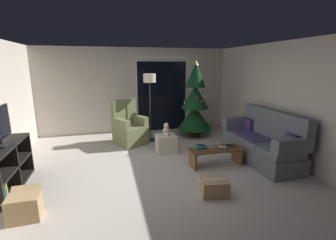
% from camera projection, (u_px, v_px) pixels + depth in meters
% --- Properties ---
extents(ground_plane, '(7.00, 7.00, 0.00)m').
position_uv_depth(ground_plane, '(157.00, 172.00, 4.52)').
color(ground_plane, '#BCB2A8').
extents(wall_back, '(5.72, 0.12, 2.50)m').
position_uv_depth(wall_back, '(136.00, 90.00, 7.12)').
color(wall_back, beige).
rests_on(wall_back, ground).
extents(wall_right, '(0.12, 6.00, 2.50)m').
position_uv_depth(wall_right, '(290.00, 102.00, 4.93)').
color(wall_right, beige).
rests_on(wall_right, ground).
extents(patio_door_frame, '(1.60, 0.02, 2.20)m').
position_uv_depth(patio_door_frame, '(162.00, 95.00, 7.28)').
color(patio_door_frame, silver).
rests_on(patio_door_frame, ground).
extents(patio_door_glass, '(1.50, 0.02, 2.10)m').
position_uv_depth(patio_door_glass, '(162.00, 97.00, 7.27)').
color(patio_door_glass, black).
rests_on(patio_door_glass, ground).
extents(couch, '(0.83, 1.96, 1.08)m').
position_uv_depth(couch, '(263.00, 142.00, 5.04)').
color(couch, slate).
rests_on(couch, ground).
extents(coffee_table, '(1.10, 0.40, 0.36)m').
position_uv_depth(coffee_table, '(216.00, 154.00, 4.81)').
color(coffee_table, brown).
rests_on(coffee_table, ground).
extents(remote_graphite, '(0.09, 0.16, 0.02)m').
position_uv_depth(remote_graphite, '(227.00, 148.00, 4.74)').
color(remote_graphite, '#333338').
rests_on(remote_graphite, coffee_table).
extents(remote_black, '(0.15, 0.13, 0.02)m').
position_uv_depth(remote_black, '(230.00, 145.00, 4.91)').
color(remote_black, black).
rests_on(remote_black, coffee_table).
extents(remote_silver, '(0.16, 0.05, 0.02)m').
position_uv_depth(remote_silver, '(211.00, 147.00, 4.80)').
color(remote_silver, '#ADADB2').
rests_on(remote_silver, coffee_table).
extents(remote_white, '(0.15, 0.13, 0.02)m').
position_uv_depth(remote_white, '(222.00, 147.00, 4.82)').
color(remote_white, silver).
rests_on(remote_white, coffee_table).
extents(book_stack, '(0.25, 0.21, 0.06)m').
position_uv_depth(book_stack, '(200.00, 147.00, 4.77)').
color(book_stack, '#337042').
rests_on(book_stack, coffee_table).
extents(cell_phone, '(0.14, 0.16, 0.01)m').
position_uv_depth(cell_phone, '(201.00, 145.00, 4.76)').
color(cell_phone, black).
rests_on(cell_phone, book_stack).
extents(christmas_tree, '(0.96, 0.96, 2.12)m').
position_uv_depth(christmas_tree, '(195.00, 104.00, 6.64)').
color(christmas_tree, '#4C1E19').
rests_on(christmas_tree, ground).
extents(armchair, '(0.93, 0.94, 1.13)m').
position_uv_depth(armchair, '(129.00, 129.00, 6.09)').
color(armchair, olive).
rests_on(armchair, ground).
extents(floor_lamp, '(0.32, 0.32, 1.78)m').
position_uv_depth(floor_lamp, '(150.00, 85.00, 6.11)').
color(floor_lamp, '#2D2D30').
rests_on(floor_lamp, ground).
extents(media_shelf, '(0.40, 1.40, 0.76)m').
position_uv_depth(media_shelf, '(2.00, 171.00, 3.78)').
color(media_shelf, black).
rests_on(media_shelf, ground).
extents(ottoman, '(0.44, 0.44, 0.42)m').
position_uv_depth(ottoman, '(166.00, 143.00, 5.55)').
color(ottoman, beige).
rests_on(ottoman, ground).
extents(teddy_bear_cream, '(0.21, 0.22, 0.29)m').
position_uv_depth(teddy_bear_cream, '(166.00, 130.00, 5.47)').
color(teddy_bear_cream, beige).
rests_on(teddy_bear_cream, ottoman).
extents(cardboard_box_open_near_shelf, '(0.40, 0.47, 0.39)m').
position_uv_depth(cardboard_box_open_near_shelf, '(24.00, 207.00, 3.12)').
color(cardboard_box_open_near_shelf, tan).
rests_on(cardboard_box_open_near_shelf, ground).
extents(cardboard_box_taped_mid_floor, '(0.46, 0.40, 0.25)m').
position_uv_depth(cardboard_box_taped_mid_floor, '(214.00, 187.00, 3.75)').
color(cardboard_box_taped_mid_floor, tan).
rests_on(cardboard_box_taped_mid_floor, ground).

